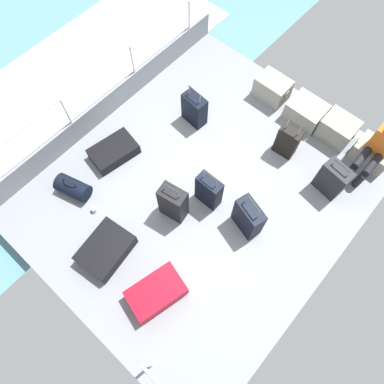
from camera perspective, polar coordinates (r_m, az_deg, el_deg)
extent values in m
cube|color=gray|center=(5.68, 1.87, 0.56)|extent=(4.40, 5.20, 0.06)
cube|color=gray|center=(6.39, -13.35, 13.35)|extent=(0.06, 5.20, 0.45)
cylinder|color=silver|center=(6.00, -18.77, 10.73)|extent=(0.04, 0.04, 1.00)
cylinder|color=silver|center=(6.43, -9.20, 18.69)|extent=(0.04, 0.04, 1.00)
cylinder|color=silver|center=(7.10, -0.46, 25.00)|extent=(0.04, 0.04, 1.00)
cylinder|color=silver|center=(5.81, -15.04, 17.99)|extent=(0.04, 4.16, 0.04)
cylinder|color=silver|center=(4.67, -7.08, -25.74)|extent=(0.04, 0.04, 0.95)
cube|color=white|center=(7.68, -19.80, 15.91)|extent=(2.40, 7.28, 0.01)
cube|color=gray|center=(6.62, 12.67, 15.78)|extent=(0.56, 0.41, 0.41)
torus|color=tan|center=(6.64, 10.73, 17.62)|extent=(0.02, 0.12, 0.12)
torus|color=tan|center=(6.49, 14.92, 14.80)|extent=(0.02, 0.12, 0.12)
cube|color=gray|center=(6.49, 17.69, 12.10)|extent=(0.60, 0.49, 0.35)
torus|color=tan|center=(6.50, 15.62, 14.05)|extent=(0.02, 0.12, 0.12)
torus|color=tan|center=(6.40, 20.12, 10.83)|extent=(0.02, 0.12, 0.12)
cube|color=gray|center=(6.41, 22.18, 9.25)|extent=(0.54, 0.45, 0.42)
torus|color=tan|center=(6.38, 20.41, 11.17)|extent=(0.02, 0.12, 0.12)
torus|color=tan|center=(6.34, 24.47, 8.14)|extent=(0.02, 0.12, 0.12)
cube|color=gray|center=(6.43, 26.79, 5.50)|extent=(0.58, 0.43, 0.34)
torus|color=tan|center=(6.38, 24.89, 7.45)|extent=(0.02, 0.12, 0.12)
cube|color=orange|center=(6.09, 28.17, 7.10)|extent=(0.34, 0.20, 0.48)
cylinder|color=black|center=(6.05, 26.77, 3.90)|extent=(0.12, 0.40, 0.12)
cylinder|color=black|center=(6.10, 25.11, 1.77)|extent=(0.11, 0.11, 0.34)
cylinder|color=black|center=(6.05, 25.42, 4.94)|extent=(0.12, 0.40, 0.12)
cylinder|color=black|center=(6.09, 23.76, 2.80)|extent=(0.11, 0.11, 0.34)
cube|color=black|center=(6.09, 0.39, 13.02)|extent=(0.42, 0.26, 0.57)
cylinder|color=#A5A8AD|center=(5.85, -0.45, 15.95)|extent=(0.02, 0.02, 0.18)
cylinder|color=#A5A8AD|center=(5.74, 1.28, 14.60)|extent=(0.02, 0.02, 0.18)
cylinder|color=#2D2D2D|center=(5.73, 0.42, 15.85)|extent=(0.27, 0.04, 0.02)
cube|color=green|center=(6.10, 1.22, 13.89)|extent=(0.05, 0.01, 0.08)
cube|color=black|center=(5.17, -3.00, -1.76)|extent=(0.42, 0.30, 0.70)
cylinder|color=#A5A8AD|center=(4.82, -4.40, 0.84)|extent=(0.02, 0.02, 0.14)
cylinder|color=#A5A8AD|center=(4.76, -2.06, -0.49)|extent=(0.02, 0.02, 0.14)
cylinder|color=#2D2D2D|center=(4.73, -3.28, 0.53)|extent=(0.25, 0.06, 0.02)
cube|color=white|center=(5.12, -2.31, -0.23)|extent=(0.05, 0.01, 0.08)
cube|color=black|center=(5.28, 2.69, 0.16)|extent=(0.39, 0.20, 0.64)
cylinder|color=#A5A8AD|center=(4.95, 1.86, 2.89)|extent=(0.02, 0.02, 0.17)
cylinder|color=#A5A8AD|center=(4.89, 3.92, 1.31)|extent=(0.02, 0.02, 0.17)
cylinder|color=#2D2D2D|center=(4.85, 2.93, 2.55)|extent=(0.25, 0.02, 0.02)
cube|color=silver|center=(5.27, 3.42, 1.18)|extent=(0.05, 0.01, 0.08)
cube|color=black|center=(5.98, -12.35, 6.34)|extent=(0.60, 0.81, 0.20)
cube|color=white|center=(5.99, -9.48, 8.60)|extent=(0.05, 0.01, 0.08)
cube|color=black|center=(5.92, 14.92, 7.76)|extent=(0.36, 0.22, 0.58)
cylinder|color=#A5A8AD|center=(5.61, 14.99, 10.50)|extent=(0.02, 0.02, 0.22)
cylinder|color=#A5A8AD|center=(5.58, 16.80, 9.36)|extent=(0.02, 0.02, 0.22)
cylinder|color=#2D2D2D|center=(5.51, 16.18, 10.56)|extent=(0.23, 0.04, 0.02)
cube|color=white|center=(5.91, 15.57, 8.77)|extent=(0.05, 0.01, 0.08)
cube|color=black|center=(5.32, -13.54, -8.91)|extent=(0.65, 0.82, 0.24)
cube|color=green|center=(5.36, -11.00, -5.70)|extent=(0.05, 0.01, 0.08)
cube|color=#B70C1E|center=(5.06, -5.71, -15.65)|extent=(0.63, 0.84, 0.28)
cube|color=white|center=(5.03, -1.99, -13.23)|extent=(0.05, 0.02, 0.08)
cube|color=black|center=(5.77, 21.45, 1.90)|extent=(0.45, 0.30, 0.61)
cylinder|color=#A5A8AD|center=(5.49, 21.75, 4.49)|extent=(0.02, 0.02, 0.11)
cylinder|color=#A5A8AD|center=(5.47, 23.68, 2.66)|extent=(0.02, 0.02, 0.11)
cylinder|color=#2D2D2D|center=(5.43, 22.92, 3.85)|extent=(0.28, 0.06, 0.02)
cube|color=silver|center=(5.81, 22.32, 2.77)|extent=(0.05, 0.01, 0.08)
cube|color=black|center=(5.18, 8.93, -4.02)|extent=(0.50, 0.35, 0.63)
cylinder|color=#A5A8AD|center=(4.84, 8.69, -1.06)|extent=(0.02, 0.02, 0.19)
cylinder|color=#A5A8AD|center=(4.78, 10.56, -3.58)|extent=(0.02, 0.02, 0.19)
cylinder|color=#2D2D2D|center=(4.72, 9.79, -1.88)|extent=(0.28, 0.10, 0.02)
cube|color=silver|center=(5.08, 10.26, -2.71)|extent=(0.05, 0.02, 0.08)
cylinder|color=black|center=(5.79, -18.42, 0.65)|extent=(0.58, 0.41, 0.28)
torus|color=black|center=(5.67, -18.86, 1.30)|extent=(0.24, 0.08, 0.24)
cylinder|color=white|center=(5.65, -15.32, -2.66)|extent=(0.08, 0.08, 0.10)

